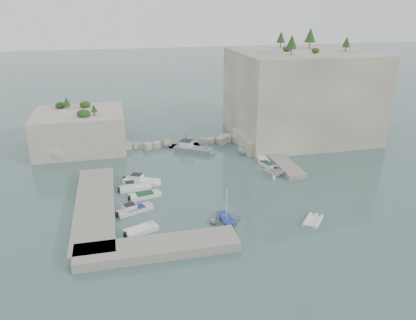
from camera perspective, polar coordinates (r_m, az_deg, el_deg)
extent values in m
plane|color=#456864|center=(58.50, 1.34, -4.83)|extent=(400.00, 400.00, 0.00)
cube|color=beige|center=(84.02, 12.89, 8.95)|extent=(26.00, 22.00, 17.00)
cube|color=beige|center=(77.62, 7.35, 2.74)|extent=(8.00, 10.00, 2.50)
cube|color=beige|center=(79.28, -17.52, 4.02)|extent=(16.00, 14.00, 7.00)
cube|color=#9E9689|center=(55.95, -15.60, -6.34)|extent=(5.00, 24.00, 1.10)
cube|color=#9E9689|center=(45.99, -7.05, -12.15)|extent=(18.00, 4.00, 1.10)
cube|color=#9E9689|center=(71.12, 9.90, 0.10)|extent=(3.00, 16.00, 0.80)
cube|color=beige|center=(77.97, -3.40, 2.54)|extent=(28.00, 3.00, 1.40)
imported|color=silver|center=(51.73, 2.58, -8.60)|extent=(4.39, 3.31, 0.86)
imported|color=white|center=(65.43, 9.13, -2.16)|extent=(4.74, 4.47, 1.98)
imported|color=white|center=(74.03, 5.82, 0.85)|extent=(4.57, 2.50, 1.67)
cylinder|color=white|center=(50.51, 2.63, -6.12)|extent=(0.10, 0.10, 4.20)
cone|color=#1E4219|center=(75.84, 11.71, 16.01)|extent=(1.96, 1.96, 2.45)
cone|color=#1E4219|center=(87.36, 14.20, 16.68)|extent=(2.24, 2.24, 2.80)
cone|color=#1E4219|center=(83.26, 18.92, 15.46)|extent=(1.57, 1.57, 1.96)
cone|color=#1E4219|center=(88.01, 10.23, 16.67)|extent=(1.79, 1.79, 2.24)
cone|color=#1E4219|center=(80.13, -19.27, 7.79)|extent=(1.40, 1.40, 1.75)
cone|color=#1E4219|center=(74.95, -15.76, 7.05)|extent=(1.12, 1.12, 1.40)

